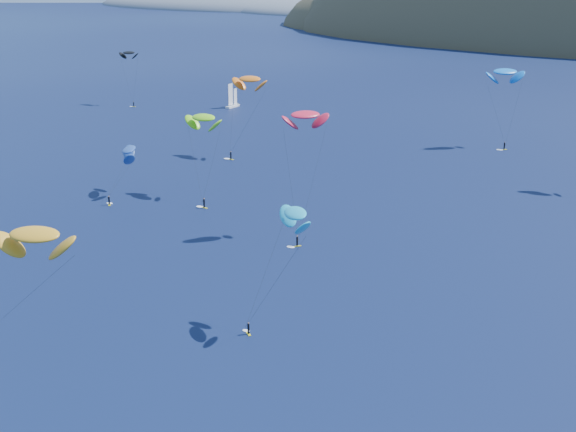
# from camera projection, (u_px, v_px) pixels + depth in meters

# --- Properties ---
(headland) EXTENTS (460.00, 250.00, 60.00)m
(headland) POSITION_uv_depth(u_px,v_px,m) (267.00, 10.00, 902.27)
(headland) COLOR slate
(headland) RESTS_ON ground
(sailboat) EXTENTS (7.64, 6.63, 9.58)m
(sailboat) POSITION_uv_depth(u_px,v_px,m) (232.00, 105.00, 282.39)
(sailboat) COLOR silver
(sailboat) RESTS_ON ground
(kitesurfer_1) EXTENTS (10.02, 10.05, 22.88)m
(kitesurfer_1) POSITION_uv_depth(u_px,v_px,m) (250.00, 79.00, 207.55)
(kitesurfer_1) COLOR gold
(kitesurfer_1) RESTS_ON ground
(kitesurfer_2) EXTENTS (12.21, 12.86, 18.83)m
(kitesurfer_2) POSITION_uv_depth(u_px,v_px,m) (34.00, 235.00, 102.15)
(kitesurfer_2) COLOR gold
(kitesurfer_2) RESTS_ON ground
(kitesurfer_3) EXTENTS (12.22, 11.94, 19.61)m
(kitesurfer_3) POSITION_uv_depth(u_px,v_px,m) (203.00, 118.00, 172.89)
(kitesurfer_3) COLOR gold
(kitesurfer_3) RESTS_ON ground
(kitesurfer_4) EXTENTS (11.10, 11.10, 23.48)m
(kitesurfer_4) POSITION_uv_depth(u_px,v_px,m) (505.00, 72.00, 218.23)
(kitesurfer_4) COLOR gold
(kitesurfer_4) RESTS_ON ground
(kitesurfer_5) EXTENTS (8.80, 10.58, 18.83)m
(kitesurfer_5) POSITION_uv_depth(u_px,v_px,m) (295.00, 213.00, 108.61)
(kitesurfer_5) COLOR gold
(kitesurfer_5) RESTS_ON ground
(kitesurfer_9) EXTENTS (8.40, 13.10, 24.92)m
(kitesurfer_9) POSITION_uv_depth(u_px,v_px,m) (305.00, 115.00, 145.76)
(kitesurfer_9) COLOR gold
(kitesurfer_9) RESTS_ON ground
(kitesurfer_10) EXTENTS (9.74, 15.48, 12.43)m
(kitesurfer_10) POSITION_uv_depth(u_px,v_px,m) (129.00, 150.00, 175.61)
(kitesurfer_10) COLOR gold
(kitesurfer_10) RESTS_ON ground
(kitesurfer_12) EXTENTS (9.61, 7.24, 20.21)m
(kitesurfer_12) POSITION_uv_depth(u_px,v_px,m) (129.00, 53.00, 284.65)
(kitesurfer_12) COLOR gold
(kitesurfer_12) RESTS_ON ground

